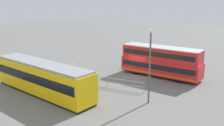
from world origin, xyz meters
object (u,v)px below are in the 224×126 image
at_px(info_sign, 71,68).
at_px(pedestrian_crossing, 85,82).
at_px(double_decker_bus, 161,61).
at_px(street_lamp, 150,61).
at_px(pedestrian_near_railing, 76,74).
at_px(tram_yellow, 42,78).

bearing_deg(info_sign, pedestrian_crossing, 153.01).
xyz_separation_m(double_decker_bus, street_lamp, (-2.35, 8.70, 2.10)).
relative_size(pedestrian_near_railing, street_lamp, 0.26).
height_order(pedestrian_near_railing, pedestrian_crossing, pedestrian_near_railing).
bearing_deg(pedestrian_near_railing, double_decker_bus, -133.16).
xyz_separation_m(double_decker_bus, pedestrian_crossing, (4.79, 9.40, -1.02)).
distance_m(pedestrian_crossing, street_lamp, 7.83).
xyz_separation_m(double_decker_bus, tram_yellow, (7.97, 12.35, -0.25)).
distance_m(pedestrian_near_railing, pedestrian_crossing, 3.00).
height_order(double_decker_bus, street_lamp, street_lamp).
distance_m(tram_yellow, pedestrian_near_railing, 4.59).
relative_size(tram_yellow, pedestrian_crossing, 8.16).
xyz_separation_m(double_decker_bus, pedestrian_near_railing, (7.36, 7.85, -0.93)).
bearing_deg(double_decker_bus, pedestrian_crossing, 62.99).
xyz_separation_m(tram_yellow, info_sign, (0.36, -4.75, -0.14)).
bearing_deg(pedestrian_crossing, pedestrian_near_railing, -31.26).
bearing_deg(pedestrian_near_railing, pedestrian_crossing, 148.74).
xyz_separation_m(tram_yellow, pedestrian_crossing, (-3.18, -2.95, -0.77)).
height_order(tram_yellow, pedestrian_crossing, tram_yellow).
distance_m(pedestrian_near_railing, info_sign, 1.14).
xyz_separation_m(info_sign, street_lamp, (-10.68, 1.10, 2.50)).
height_order(pedestrian_crossing, street_lamp, street_lamp).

